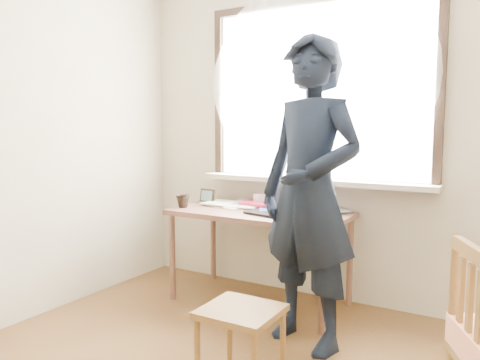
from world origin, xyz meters
The scene contains 12 objects.
room_shell centered at (-0.02, 0.20, 1.64)m, with size 3.52×4.02×2.61m.
desk centered at (-0.50, 1.63, 0.64)m, with size 1.33×0.66×0.71m.
laptop centered at (-0.34, 1.60, 0.77)m, with size 0.41×0.36×0.24m.
mug_white centered at (-0.61, 1.84, 0.76)m, with size 0.13×0.13×0.10m, color white.
mug_dark centered at (-1.09, 1.46, 0.76)m, with size 0.11×0.11×0.10m, color black.
mouse centered at (0.01, 1.53, 0.73)m, with size 0.08×0.06×0.03m, color black.
desk_clutter centered at (-0.62, 1.81, 0.73)m, with size 0.56×0.51×0.03m.
book_a centered at (-0.84, 1.84, 0.72)m, with size 0.21×0.28×0.03m, color white.
book_b centered at (-0.10, 1.90, 0.72)m, with size 0.18×0.25×0.02m, color white.
picture_frame centered at (-1.05, 1.73, 0.77)m, with size 0.14×0.02×0.11m.
work_chair centered at (-0.05, 0.59, 0.34)m, with size 0.39×0.37×0.40m.
person centered at (0.08, 1.18, 0.94)m, with size 0.69×0.45×1.88m, color black.
Camera 1 is at (1.14, -1.43, 1.33)m, focal length 35.00 mm.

